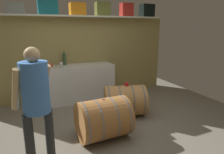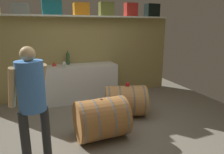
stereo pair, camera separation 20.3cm
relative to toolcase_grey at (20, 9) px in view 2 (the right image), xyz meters
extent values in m
cube|color=gray|center=(1.24, -1.45, -2.08)|extent=(5.93, 7.47, 0.02)
cube|color=#9D8C52|center=(1.24, 0.15, -1.11)|extent=(4.73, 0.10, 1.93)
cube|color=silver|center=(1.24, 0.00, -0.13)|extent=(4.35, 0.40, 0.03)
cube|color=gray|center=(0.00, 0.00, 0.00)|extent=(0.35, 0.27, 0.22)
cube|color=#16727E|center=(0.63, 0.00, 0.04)|extent=(0.41, 0.19, 0.30)
cube|color=orange|center=(1.26, 0.00, 0.02)|extent=(0.34, 0.30, 0.27)
cube|color=olive|center=(1.87, 0.00, 0.04)|extent=(0.34, 0.29, 0.31)
cube|color=red|center=(2.50, 0.00, 0.05)|extent=(0.30, 0.20, 0.32)
cube|color=black|center=(3.10, 0.00, 0.05)|extent=(0.36, 0.24, 0.32)
cube|color=white|center=(1.11, -0.18, -1.65)|extent=(1.76, 0.54, 0.86)
cylinder|color=#335431|center=(0.91, -0.02, -1.10)|extent=(0.08, 0.08, 0.23)
sphere|color=#335431|center=(0.91, -0.02, -0.97)|extent=(0.07, 0.07, 0.07)
cylinder|color=#335431|center=(0.91, -0.02, -0.93)|extent=(0.03, 0.03, 0.07)
cylinder|color=white|center=(0.78, -0.36, -1.22)|extent=(0.07, 0.07, 0.00)
cylinder|color=white|center=(0.78, -0.36, -1.18)|extent=(0.01, 0.01, 0.06)
sphere|color=white|center=(0.78, -0.36, -1.12)|extent=(0.08, 0.08, 0.08)
sphere|color=maroon|center=(0.78, -0.36, -1.13)|extent=(0.05, 0.05, 0.05)
cone|color=red|center=(0.59, -0.09, -1.17)|extent=(0.11, 0.11, 0.09)
cylinder|color=tan|center=(1.81, -1.34, -1.77)|extent=(0.92, 0.79, 0.60)
cylinder|color=slate|center=(1.49, -1.25, -1.77)|extent=(0.19, 0.59, 0.61)
cylinder|color=slate|center=(1.69, -1.31, -1.77)|extent=(0.19, 0.59, 0.61)
cylinder|color=slate|center=(1.93, -1.38, -1.77)|extent=(0.19, 0.59, 0.61)
cylinder|color=slate|center=(2.13, -1.43, -1.77)|extent=(0.19, 0.59, 0.61)
cylinder|color=brown|center=(1.81, -1.34, -1.46)|extent=(0.04, 0.04, 0.01)
cylinder|color=#A76D38|center=(1.13, -1.96, -1.75)|extent=(0.80, 0.66, 0.63)
cylinder|color=slate|center=(0.80, -1.97, -1.75)|extent=(0.05, 0.65, 0.65)
cylinder|color=slate|center=(1.00, -1.97, -1.75)|extent=(0.05, 0.65, 0.65)
cylinder|color=slate|center=(1.25, -1.96, -1.75)|extent=(0.05, 0.65, 0.65)
cylinder|color=slate|center=(1.45, -1.95, -1.75)|extent=(0.05, 0.65, 0.65)
cylinder|color=#8D5653|center=(1.13, -1.96, -1.43)|extent=(0.04, 0.04, 0.01)
cylinder|color=red|center=(1.84, -1.34, -1.43)|extent=(0.07, 0.07, 0.06)
cylinder|color=#2D2F30|center=(0.29, -2.21, -1.71)|extent=(0.11, 0.11, 0.73)
cylinder|color=#2D2F30|center=(0.05, -2.33, -1.71)|extent=(0.11, 0.11, 0.73)
cylinder|color=#4884D8|center=(0.17, -2.27, -1.04)|extent=(0.32, 0.32, 0.61)
sphere|color=tan|center=(0.17, -2.27, -0.66)|extent=(0.18, 0.18, 0.18)
cylinder|color=tan|center=(0.29, -2.10, -1.04)|extent=(0.19, 0.27, 0.50)
cylinder|color=tan|center=(-0.03, -2.27, -1.04)|extent=(0.17, 0.23, 0.51)
camera|label=1|loc=(0.12, -4.65, -0.35)|focal=32.10mm
camera|label=2|loc=(0.31, -4.72, -0.35)|focal=32.10mm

